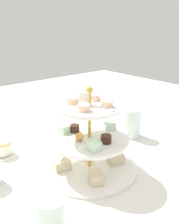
# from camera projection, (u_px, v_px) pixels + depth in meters

# --- Properties ---
(ground_plane) EXTENTS (2.40, 2.40, 0.00)m
(ground_plane) POSITION_uv_depth(u_px,v_px,m) (90.00, 169.00, 0.76)
(ground_plane) COLOR silver
(tiered_serving_stand) EXTENTS (0.29, 0.29, 0.26)m
(tiered_serving_stand) POSITION_uv_depth(u_px,v_px,m) (89.00, 144.00, 0.73)
(tiered_serving_stand) COLOR white
(tiered_serving_stand) RESTS_ON ground_plane
(water_glass_tall_right) EXTENTS (0.07, 0.07, 0.11)m
(water_glass_tall_right) POSITION_uv_depth(u_px,v_px,m) (132.00, 123.00, 0.96)
(water_glass_tall_right) COLOR silver
(water_glass_tall_right) RESTS_ON ground_plane
(teacup_with_saucer) EXTENTS (0.09, 0.09, 0.05)m
(teacup_with_saucer) POSITION_uv_depth(u_px,v_px,m) (3.00, 148.00, 0.83)
(teacup_with_saucer) COLOR white
(teacup_with_saucer) RESTS_ON ground_plane
(butter_knife_right) EXTENTS (0.06, 0.17, 0.00)m
(butter_knife_right) POSITION_uv_depth(u_px,v_px,m) (52.00, 129.00, 1.04)
(butter_knife_right) COLOR silver
(butter_knife_right) RESTS_ON ground_plane
(water_glass_mid_back) EXTENTS (0.06, 0.06, 0.09)m
(water_glass_mid_back) POSITION_uv_depth(u_px,v_px,m) (51.00, 216.00, 0.52)
(water_glass_mid_back) COLOR silver
(water_glass_mid_back) RESTS_ON ground_plane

